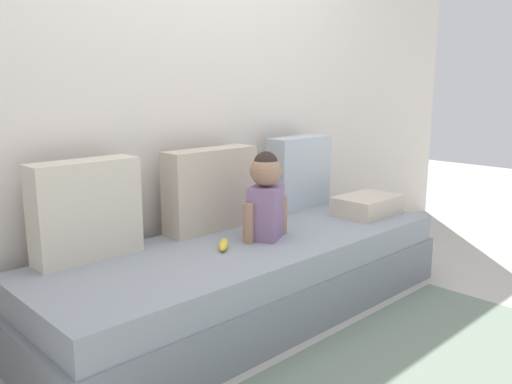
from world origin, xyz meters
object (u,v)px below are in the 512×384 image
at_px(couch, 250,278).
at_px(toddler, 266,195).
at_px(banana, 224,245).
at_px(throw_pillow_center, 211,189).
at_px(throw_pillow_left, 86,210).
at_px(folded_blanket, 367,205).
at_px(throw_pillow_right, 299,173).

height_order(couch, toddler, toddler).
bearing_deg(banana, throw_pillow_center, 59.91).
height_order(throw_pillow_center, toddler, toddler).
height_order(throw_pillow_left, folded_blanket, throw_pillow_left).
relative_size(throw_pillow_left, folded_blanket, 1.23).
distance_m(throw_pillow_left, folded_blanket, 1.70).
distance_m(throw_pillow_center, toddler, 0.35).
height_order(throw_pillow_left, toddler, throw_pillow_left).
xyz_separation_m(throw_pillow_center, folded_blanket, (0.91, -0.42, -0.17)).
relative_size(throw_pillow_center, throw_pillow_right, 1.19).
bearing_deg(toddler, folded_blanket, -5.47).
bearing_deg(couch, folded_blanket, -6.50).
relative_size(throw_pillow_center, toddler, 1.20).
xyz_separation_m(couch, throw_pillow_center, (0.00, 0.31, 0.43)).
xyz_separation_m(throw_pillow_center, toddler, (0.09, -0.34, 0.01)).
relative_size(throw_pillow_left, throw_pillow_right, 1.07).
bearing_deg(throw_pillow_right, banana, -160.62).
height_order(throw_pillow_left, banana, throw_pillow_left).
distance_m(couch, banana, 0.29).
bearing_deg(throw_pillow_left, throw_pillow_center, 0.00).
xyz_separation_m(throw_pillow_left, throw_pillow_center, (0.74, 0.00, -0.01)).
relative_size(couch, throw_pillow_right, 5.12).
bearing_deg(folded_blanket, throw_pillow_center, 155.32).
relative_size(throw_pillow_left, toddler, 1.08).
bearing_deg(throw_pillow_center, toddler, -74.91).
distance_m(throw_pillow_center, banana, 0.43).
height_order(throw_pillow_right, banana, throw_pillow_right).
xyz_separation_m(throw_pillow_left, banana, (0.55, -0.32, -0.21)).
distance_m(couch, throw_pillow_center, 0.53).
relative_size(throw_pillow_center, folded_blanket, 1.38).
height_order(throw_pillow_center, banana, throw_pillow_center).
distance_m(throw_pillow_right, banana, 1.00).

